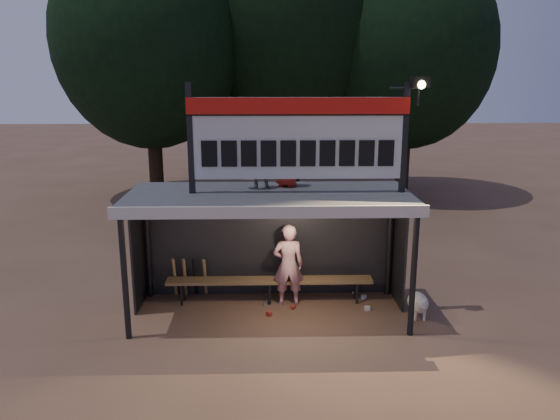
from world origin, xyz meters
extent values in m
plane|color=brown|center=(0.00, 0.00, 0.00)|extent=(80.00, 80.00, 0.00)
imported|color=white|center=(0.36, 0.45, 0.80)|extent=(0.60, 0.40, 1.61)
imported|color=slate|center=(-0.24, 0.40, 2.85)|extent=(0.63, 0.58, 1.06)
imported|color=#B3281B|center=(0.34, 0.54, 2.87)|extent=(0.64, 0.58, 1.10)
cube|color=#3E3E41|center=(0.00, 0.00, 2.26)|extent=(5.00, 2.00, 0.12)
cube|color=silver|center=(0.00, -1.02, 2.22)|extent=(5.10, 0.06, 0.20)
cylinder|color=black|center=(-2.40, -0.90, 1.10)|extent=(0.10, 0.10, 2.20)
cylinder|color=black|center=(2.40, -0.90, 1.10)|extent=(0.10, 0.10, 2.20)
cylinder|color=black|center=(-2.40, 0.90, 1.10)|extent=(0.10, 0.10, 2.20)
cylinder|color=black|center=(2.40, 0.90, 1.10)|extent=(0.10, 0.10, 2.20)
cube|color=black|center=(0.00, 1.00, 1.10)|extent=(5.00, 0.04, 2.20)
cube|color=black|center=(-2.50, 0.50, 1.10)|extent=(0.04, 1.00, 2.20)
cube|color=black|center=(2.50, 0.50, 1.10)|extent=(0.04, 1.00, 2.20)
cylinder|color=black|center=(0.00, 1.00, 2.15)|extent=(5.00, 0.06, 0.06)
cube|color=black|center=(-1.35, 0.00, 3.27)|extent=(0.10, 0.10, 1.90)
cube|color=black|center=(2.35, 0.00, 3.27)|extent=(0.10, 0.10, 1.90)
cube|color=silver|center=(0.50, 0.00, 3.27)|extent=(3.80, 0.08, 1.40)
cube|color=red|center=(0.50, -0.05, 3.83)|extent=(3.80, 0.04, 0.28)
cube|color=black|center=(0.50, -0.06, 3.68)|extent=(3.80, 0.02, 0.03)
cube|color=black|center=(-1.03, -0.05, 3.02)|extent=(0.27, 0.03, 0.45)
cube|color=black|center=(-0.69, -0.05, 3.02)|extent=(0.27, 0.03, 0.45)
cube|color=black|center=(-0.35, -0.05, 3.02)|extent=(0.27, 0.03, 0.45)
cube|color=black|center=(-0.01, -0.05, 3.02)|extent=(0.27, 0.03, 0.45)
cube|color=black|center=(0.33, -0.05, 3.02)|extent=(0.27, 0.03, 0.45)
cube|color=black|center=(0.67, -0.05, 3.02)|extent=(0.27, 0.03, 0.45)
cube|color=black|center=(1.01, -0.05, 3.02)|extent=(0.27, 0.03, 0.45)
cube|color=black|center=(1.35, -0.05, 3.02)|extent=(0.27, 0.03, 0.45)
cube|color=black|center=(1.69, -0.05, 3.02)|extent=(0.27, 0.03, 0.45)
cube|color=black|center=(2.03, -0.05, 3.02)|extent=(0.27, 0.03, 0.45)
cylinder|color=black|center=(2.30, 0.00, 4.12)|extent=(0.50, 0.04, 0.04)
cylinder|color=black|center=(2.55, 0.00, 3.97)|extent=(0.04, 0.04, 0.30)
cube|color=black|center=(2.55, -0.05, 4.22)|extent=(0.30, 0.22, 0.18)
sphere|color=#FFD88C|center=(2.55, -0.14, 4.18)|extent=(0.14, 0.14, 0.14)
cube|color=brown|center=(0.00, 0.55, 0.45)|extent=(4.00, 0.35, 0.06)
cylinder|color=black|center=(-1.70, 0.43, 0.23)|extent=(0.05, 0.05, 0.45)
cylinder|color=black|center=(-1.70, 0.67, 0.23)|extent=(0.05, 0.05, 0.45)
cylinder|color=black|center=(0.00, 0.43, 0.23)|extent=(0.05, 0.05, 0.45)
cylinder|color=black|center=(0.00, 0.67, 0.23)|extent=(0.05, 0.05, 0.45)
cylinder|color=black|center=(1.70, 0.43, 0.23)|extent=(0.05, 0.05, 0.45)
cylinder|color=black|center=(1.70, 0.67, 0.23)|extent=(0.05, 0.05, 0.45)
cylinder|color=black|center=(-4.00, 10.00, 1.87)|extent=(0.50, 0.50, 3.74)
ellipsoid|color=black|center=(-4.00, 10.00, 5.53)|extent=(6.46, 6.46, 7.48)
cylinder|color=black|center=(1.00, 11.50, 2.09)|extent=(0.50, 0.50, 4.18)
ellipsoid|color=black|center=(1.00, 11.50, 6.18)|extent=(7.22, 7.22, 8.36)
cylinder|color=#2F2114|center=(5.00, 10.50, 1.76)|extent=(0.50, 0.50, 3.52)
ellipsoid|color=black|center=(5.00, 10.50, 5.20)|extent=(6.08, 6.08, 7.04)
ellipsoid|color=white|center=(2.72, -0.16, 0.27)|extent=(0.36, 0.58, 0.36)
sphere|color=beige|center=(2.72, -0.44, 0.36)|extent=(0.22, 0.22, 0.22)
cone|color=beige|center=(2.72, -0.54, 0.34)|extent=(0.10, 0.10, 0.10)
cone|color=silver|center=(2.67, -0.46, 0.46)|extent=(0.06, 0.06, 0.07)
cone|color=beige|center=(2.77, -0.46, 0.46)|extent=(0.06, 0.06, 0.07)
cylinder|color=beige|center=(2.64, -0.34, 0.09)|extent=(0.05, 0.05, 0.18)
cylinder|color=#F0E4CF|center=(2.80, -0.34, 0.09)|extent=(0.05, 0.05, 0.18)
cylinder|color=beige|center=(2.64, 0.02, 0.09)|extent=(0.05, 0.05, 0.18)
cylinder|color=silver|center=(2.80, 0.02, 0.09)|extent=(0.05, 0.05, 0.18)
cylinder|color=beige|center=(2.72, 0.14, 0.34)|extent=(0.04, 0.16, 0.14)
cylinder|color=#987247|center=(-1.88, 0.82, 0.43)|extent=(0.07, 0.27, 0.84)
cylinder|color=olive|center=(-1.68, 0.82, 0.43)|extent=(0.08, 0.30, 0.83)
cylinder|color=black|center=(-1.48, 0.82, 0.43)|extent=(0.08, 0.33, 0.83)
cylinder|color=olive|center=(-1.28, 0.82, 0.43)|extent=(0.07, 0.35, 0.82)
cube|color=#AD2C1D|center=(-0.01, -0.09, 0.04)|extent=(0.12, 0.12, 0.08)
cylinder|color=#A2A2A7|center=(-0.08, 0.39, 0.04)|extent=(0.07, 0.12, 0.07)
cube|color=beige|center=(1.85, 0.11, 0.04)|extent=(0.11, 0.08, 0.08)
cylinder|color=#AC251D|center=(0.45, 0.22, 0.04)|extent=(0.12, 0.14, 0.07)
cube|color=#B9B9BE|center=(1.88, 0.66, 0.04)|extent=(0.12, 0.12, 0.08)
cylinder|color=beige|center=(1.72, 0.83, 0.04)|extent=(0.09, 0.13, 0.07)
camera|label=1|loc=(-0.05, -9.41, 4.36)|focal=35.00mm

